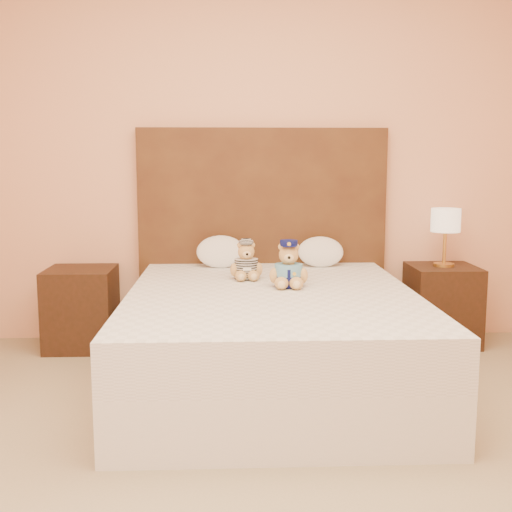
{
  "coord_description": "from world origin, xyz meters",
  "views": [
    {
      "loc": [
        -0.24,
        -2.32,
        1.29
      ],
      "look_at": [
        -0.08,
        1.45,
        0.71
      ],
      "focal_mm": 45.0,
      "sensor_mm": 36.0,
      "label": 1
    }
  ],
  "objects_px": {
    "teddy_prisoner": "(246,260)",
    "nightstand_right": "(442,305)",
    "bed": "(271,339)",
    "teddy_police": "(289,264)",
    "pillow_right": "(321,250)",
    "pillow_left": "(221,250)",
    "lamp": "(446,223)",
    "nightstand_left": "(81,308)"
  },
  "relations": [
    {
      "from": "nightstand_right",
      "to": "pillow_right",
      "type": "xyz_separation_m",
      "value": [
        -0.86,
        0.03,
        0.39
      ]
    },
    {
      "from": "nightstand_right",
      "to": "teddy_prisoner",
      "type": "bearing_deg",
      "value": -162.76
    },
    {
      "from": "teddy_prisoner",
      "to": "pillow_left",
      "type": "height_order",
      "value": "same"
    },
    {
      "from": "nightstand_left",
      "to": "teddy_prisoner",
      "type": "xyz_separation_m",
      "value": [
        1.12,
        -0.43,
        0.39
      ]
    },
    {
      "from": "nightstand_right",
      "to": "teddy_prisoner",
      "type": "xyz_separation_m",
      "value": [
        -1.38,
        -0.43,
        0.39
      ]
    },
    {
      "from": "lamp",
      "to": "teddy_prisoner",
      "type": "relative_size",
      "value": 1.7
    },
    {
      "from": "nightstand_left",
      "to": "pillow_left",
      "type": "height_order",
      "value": "pillow_left"
    },
    {
      "from": "nightstand_left",
      "to": "nightstand_right",
      "type": "relative_size",
      "value": 1.0
    },
    {
      "from": "bed",
      "to": "teddy_prisoner",
      "type": "relative_size",
      "value": 8.48
    },
    {
      "from": "teddy_prisoner",
      "to": "bed",
      "type": "bearing_deg",
      "value": -73.68
    },
    {
      "from": "nightstand_right",
      "to": "lamp",
      "type": "xyz_separation_m",
      "value": [
        -0.0,
        0.0,
        0.57
      ]
    },
    {
      "from": "teddy_prisoner",
      "to": "pillow_left",
      "type": "xyz_separation_m",
      "value": [
        -0.16,
        0.46,
        -0.0
      ]
    },
    {
      "from": "nightstand_right",
      "to": "teddy_police",
      "type": "relative_size",
      "value": 2.04
    },
    {
      "from": "lamp",
      "to": "pillow_right",
      "type": "distance_m",
      "value": 0.88
    },
    {
      "from": "bed",
      "to": "pillow_left",
      "type": "height_order",
      "value": "pillow_left"
    },
    {
      "from": "lamp",
      "to": "teddy_prisoner",
      "type": "bearing_deg",
      "value": -162.76
    },
    {
      "from": "lamp",
      "to": "teddy_police",
      "type": "bearing_deg",
      "value": -149.14
    },
    {
      "from": "bed",
      "to": "pillow_right",
      "type": "bearing_deg",
      "value": 64.61
    },
    {
      "from": "teddy_police",
      "to": "pillow_right",
      "type": "height_order",
      "value": "teddy_police"
    },
    {
      "from": "teddy_prisoner",
      "to": "nightstand_right",
      "type": "bearing_deg",
      "value": 13.85
    },
    {
      "from": "bed",
      "to": "lamp",
      "type": "height_order",
      "value": "lamp"
    },
    {
      "from": "teddy_police",
      "to": "pillow_left",
      "type": "bearing_deg",
      "value": 122.72
    },
    {
      "from": "lamp",
      "to": "pillow_right",
      "type": "relative_size",
      "value": 1.27
    },
    {
      "from": "pillow_left",
      "to": "pillow_right",
      "type": "xyz_separation_m",
      "value": [
        0.69,
        0.0,
        -0.01
      ]
    },
    {
      "from": "nightstand_left",
      "to": "pillow_left",
      "type": "xyz_separation_m",
      "value": [
        0.96,
        0.03,
        0.39
      ]
    },
    {
      "from": "pillow_left",
      "to": "pillow_right",
      "type": "relative_size",
      "value": 1.05
    },
    {
      "from": "nightstand_right",
      "to": "teddy_prisoner",
      "type": "distance_m",
      "value": 1.5
    },
    {
      "from": "bed",
      "to": "teddy_police",
      "type": "xyz_separation_m",
      "value": [
        0.11,
        0.12,
        0.41
      ]
    },
    {
      "from": "teddy_prisoner",
      "to": "pillow_left",
      "type": "relative_size",
      "value": 0.71
    },
    {
      "from": "bed",
      "to": "teddy_police",
      "type": "bearing_deg",
      "value": 47.74
    },
    {
      "from": "teddy_police",
      "to": "teddy_prisoner",
      "type": "distance_m",
      "value": 0.35
    },
    {
      "from": "teddy_police",
      "to": "teddy_prisoner",
      "type": "relative_size",
      "value": 1.14
    },
    {
      "from": "lamp",
      "to": "teddy_prisoner",
      "type": "distance_m",
      "value": 1.46
    },
    {
      "from": "nightstand_left",
      "to": "lamp",
      "type": "height_order",
      "value": "lamp"
    },
    {
      "from": "teddy_prisoner",
      "to": "pillow_right",
      "type": "distance_m",
      "value": 0.7
    },
    {
      "from": "bed",
      "to": "lamp",
      "type": "relative_size",
      "value": 5.0
    },
    {
      "from": "teddy_police",
      "to": "lamp",
      "type": "bearing_deg",
      "value": 34.29
    },
    {
      "from": "nightstand_left",
      "to": "teddy_police",
      "type": "distance_m",
      "value": 1.57
    },
    {
      "from": "lamp",
      "to": "pillow_left",
      "type": "distance_m",
      "value": 1.56
    },
    {
      "from": "nightstand_left",
      "to": "pillow_left",
      "type": "distance_m",
      "value": 1.03
    },
    {
      "from": "pillow_left",
      "to": "teddy_prisoner",
      "type": "bearing_deg",
      "value": -70.55
    },
    {
      "from": "teddy_police",
      "to": "teddy_prisoner",
      "type": "height_order",
      "value": "teddy_police"
    }
  ]
}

